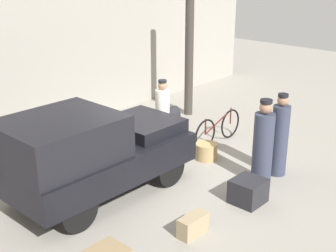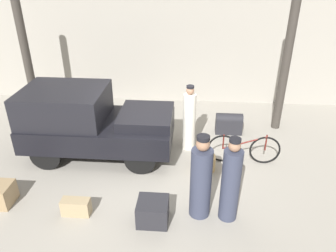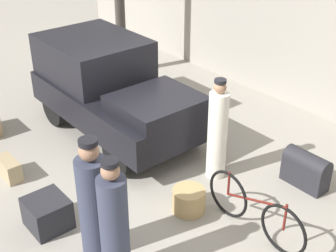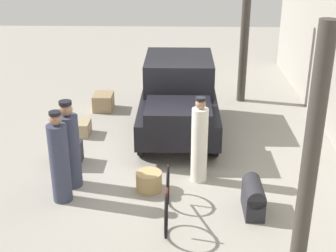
{
  "view_description": "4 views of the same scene",
  "coord_description": "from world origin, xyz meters",
  "views": [
    {
      "loc": [
        -6.6,
        -6.07,
        4.36
      ],
      "look_at": [
        0.2,
        0.2,
        0.95
      ],
      "focal_mm": 50.0,
      "sensor_mm": 36.0,
      "label": 1
    },
    {
      "loc": [
        0.74,
        -6.65,
        4.53
      ],
      "look_at": [
        0.2,
        0.2,
        0.95
      ],
      "focal_mm": 35.0,
      "sensor_mm": 36.0,
      "label": 2
    },
    {
      "loc": [
        5.21,
        -3.94,
        4.54
      ],
      "look_at": [
        0.2,
        0.2,
        0.95
      ],
      "focal_mm": 50.0,
      "sensor_mm": 36.0,
      "label": 3
    },
    {
      "loc": [
        8.91,
        0.44,
        4.66
      ],
      "look_at": [
        0.2,
        0.2,
        0.95
      ],
      "focal_mm": 50.0,
      "sensor_mm": 36.0,
      "label": 4
    }
  ],
  "objects": [
    {
      "name": "bicycle",
      "position": [
        2.04,
        0.24,
        0.38
      ],
      "size": [
        1.75,
        0.04,
        0.79
      ],
      "color": "black",
      "rests_on": "ground"
    },
    {
      "name": "canopy_pillar_right",
      "position": [
        3.25,
        2.21,
        1.83
      ],
      "size": [
        0.24,
        0.24,
        3.66
      ],
      "color": "#38332D",
      "rests_on": "ground"
    },
    {
      "name": "wicker_basket",
      "position": [
        1.1,
        -0.14,
        0.18
      ],
      "size": [
        0.5,
        0.5,
        0.37
      ],
      "color": "tan",
      "rests_on": "ground"
    },
    {
      "name": "station_building_facade",
      "position": [
        0.0,
        4.08,
        2.25
      ],
      "size": [
        16.0,
        0.15,
        4.5
      ],
      "color": "gray",
      "rests_on": "ground"
    },
    {
      "name": "porter_lifting_near_truck",
      "position": [
        1.51,
        -1.71,
        0.81
      ],
      "size": [
        0.36,
        0.36,
        1.75
      ],
      "color": "#33384C",
      "rests_on": "ground"
    },
    {
      "name": "truck",
      "position": [
        -1.74,
        0.4,
        0.93
      ],
      "size": [
        3.61,
        1.8,
        1.72
      ],
      "color": "black",
      "rests_on": "ground"
    },
    {
      "name": "porter_standing_middle",
      "position": [
        0.96,
        -1.66,
        0.8
      ],
      "size": [
        0.41,
        0.41,
        1.75
      ],
      "color": "#33384C",
      "rests_on": "ground"
    },
    {
      "name": "trunk_large_brown",
      "position": [
        0.08,
        -1.94,
        0.23
      ],
      "size": [
        0.59,
        0.56,
        0.46
      ],
      "color": "#232328",
      "rests_on": "ground"
    },
    {
      "name": "trunk_wicker_pale",
      "position": [
        1.82,
        1.74,
        0.31
      ],
      "size": [
        0.74,
        0.33,
        0.6
      ],
      "color": "#232328",
      "rests_on": "ground"
    },
    {
      "name": "conductor_in_dark_uniform",
      "position": [
        0.69,
        0.82,
        0.81
      ],
      "size": [
        0.32,
        0.32,
        1.75
      ],
      "color": "silver",
      "rests_on": "ground"
    },
    {
      "name": "suitcase_tan_flat",
      "position": [
        -1.44,
        -1.87,
        0.17
      ],
      "size": [
        0.55,
        0.24,
        0.34
      ],
      "color": "#9E8966",
      "rests_on": "ground"
    },
    {
      "name": "ground_plane",
      "position": [
        0.0,
        0.0,
        0.0
      ],
      "size": [
        30.0,
        30.0,
        0.0
      ],
      "primitive_type": "plane",
      "color": "gray"
    }
  ]
}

